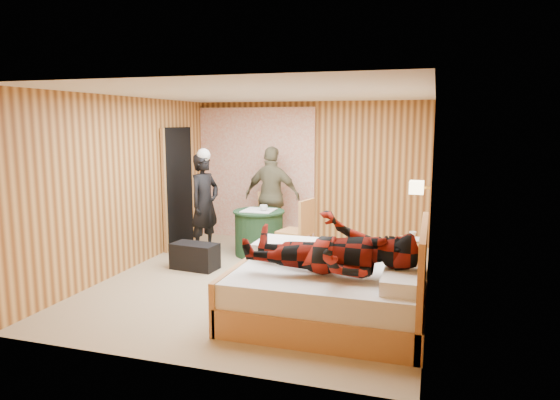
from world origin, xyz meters
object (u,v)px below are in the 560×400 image
(chair_near, at_px, (300,227))
(man_on_bed, at_px, (331,236))
(woman_standing, at_px, (205,204))
(nightstand, at_px, (412,257))
(round_table, at_px, (259,232))
(chair_far, at_px, (270,215))
(duffel_bag, at_px, (195,256))
(bed, at_px, (331,291))
(man_at_table, at_px, (272,196))
(wall_lamp, at_px, (417,187))

(chair_near, relative_size, man_on_bed, 0.56)
(chair_near, relative_size, woman_standing, 0.61)
(nightstand, bearing_deg, man_on_bed, -108.64)
(round_table, bearing_deg, chair_far, 92.55)
(chair_far, bearing_deg, duffel_bag, -130.61)
(chair_near, relative_size, duffel_bag, 1.49)
(bed, height_order, chair_near, bed)
(woman_standing, bearing_deg, man_on_bed, -115.38)
(bed, distance_m, woman_standing, 3.39)
(chair_far, height_order, duffel_bag, chair_far)
(woman_standing, xyz_separation_m, man_at_table, (0.88, 0.84, 0.04))
(duffel_bag, bearing_deg, man_at_table, 75.95)
(man_on_bed, bearing_deg, wall_lamp, 66.25)
(nightstand, bearing_deg, wall_lamp, -83.93)
(duffel_bag, distance_m, woman_standing, 1.11)
(bed, relative_size, round_table, 2.46)
(bed, height_order, man_on_bed, man_on_bed)
(wall_lamp, distance_m, duffel_bag, 3.30)
(chair_near, bearing_deg, chair_far, -127.03)
(chair_far, distance_m, woman_standing, 1.21)
(woman_standing, xyz_separation_m, man_on_bed, (2.57, -2.41, 0.17))
(duffel_bag, bearing_deg, wall_lamp, 10.39)
(round_table, xyz_separation_m, chair_far, (-0.03, 0.66, 0.17))
(nightstand, height_order, duffel_bag, nightstand)
(duffel_bag, height_order, man_on_bed, man_on_bed)
(duffel_bag, relative_size, man_at_table, 0.39)
(woman_standing, distance_m, man_at_table, 1.22)
(wall_lamp, bearing_deg, man_at_table, 148.73)
(man_at_table, bearing_deg, round_table, 95.39)
(chair_near, distance_m, woman_standing, 1.68)
(bed, distance_m, duffel_bag, 2.64)
(bed, xyz_separation_m, round_table, (-1.66, 2.33, 0.05))
(nightstand, xyz_separation_m, round_table, (-2.42, 0.39, 0.11))
(wall_lamp, bearing_deg, nightstand, 96.07)
(wall_lamp, distance_m, bed, 1.98)
(round_table, relative_size, woman_standing, 0.51)
(nightstand, bearing_deg, woman_standing, 175.78)
(nightstand, bearing_deg, duffel_bag, -168.15)
(bed, distance_m, man_on_bed, 0.70)
(man_at_table, bearing_deg, duffel_bag, 75.27)
(chair_far, distance_m, man_on_bed, 3.67)
(chair_far, height_order, woman_standing, woman_standing)
(wall_lamp, bearing_deg, duffel_bag, -175.68)
(nightstand, bearing_deg, round_table, 170.83)
(wall_lamp, distance_m, round_table, 2.75)
(bed, relative_size, man_at_table, 1.19)
(nightstand, relative_size, duffel_bag, 0.78)
(wall_lamp, distance_m, man_at_table, 2.91)
(chair_far, bearing_deg, nightstand, -44.12)
(wall_lamp, relative_size, bed, 0.13)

